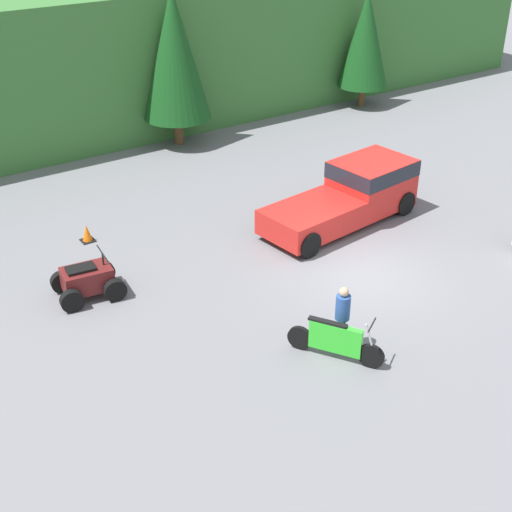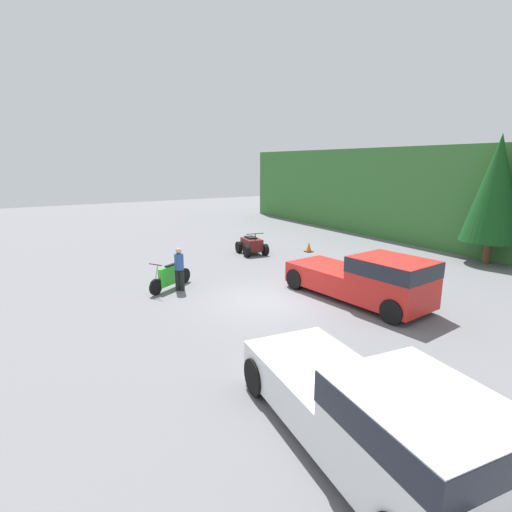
% 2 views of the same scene
% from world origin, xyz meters
% --- Properties ---
extents(ground_plane, '(80.00, 80.00, 0.00)m').
position_xyz_m(ground_plane, '(0.00, 0.00, 0.00)').
color(ground_plane, slate).
extents(hillside_backdrop, '(44.00, 6.00, 5.86)m').
position_xyz_m(hillside_backdrop, '(0.00, 16.00, 2.93)').
color(hillside_backdrop, '#387033').
rests_on(hillside_backdrop, ground_plane).
extents(tree_left, '(2.76, 2.76, 6.27)m').
position_xyz_m(tree_left, '(0.89, 12.44, 3.69)').
color(tree_left, brown).
rests_on(tree_left, ground_plane).
extents(tree_mid_left, '(2.35, 2.35, 5.34)m').
position_xyz_m(tree_mid_left, '(10.64, 12.10, 3.14)').
color(tree_mid_left, brown).
rests_on(tree_mid_left, ground_plane).
extents(pickup_truck_red, '(5.71, 2.64, 1.82)m').
position_xyz_m(pickup_truck_red, '(2.14, 2.96, 0.96)').
color(pickup_truck_red, red).
rests_on(pickup_truck_red, ground_plane).
extents(dirt_bike, '(1.38, 2.09, 1.20)m').
position_xyz_m(dirt_bike, '(-3.11, -2.52, 0.50)').
color(dirt_bike, black).
rests_on(dirt_bike, ground_plane).
extents(quad_atv, '(1.94, 1.50, 1.22)m').
position_xyz_m(quad_atv, '(-6.89, 3.37, 0.48)').
color(quad_atv, black).
rests_on(quad_atv, ground_plane).
extents(rider_person, '(0.50, 0.50, 1.71)m').
position_xyz_m(rider_person, '(-2.73, -2.28, 0.93)').
color(rider_person, black).
rests_on(rider_person, ground_plane).
extents(traffic_cone, '(0.42, 0.42, 0.55)m').
position_xyz_m(traffic_cone, '(-5.68, 6.40, 0.25)').
color(traffic_cone, black).
rests_on(traffic_cone, ground_plane).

